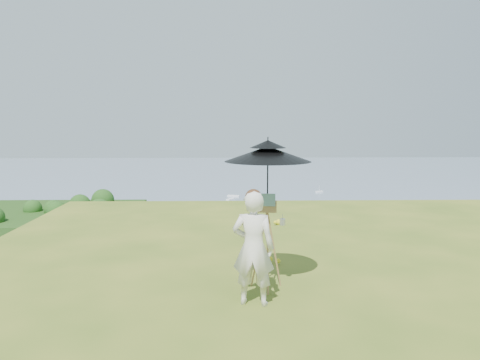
{
  "coord_description": "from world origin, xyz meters",
  "views": [
    {
      "loc": [
        -2.19,
        -7.14,
        2.43
      ],
      "look_at": [
        -1.95,
        1.84,
        1.29
      ],
      "focal_mm": 35.0,
      "sensor_mm": 36.0,
      "label": 1
    }
  ],
  "objects": [
    {
      "name": "slope_trees",
      "position": [
        0.0,
        35.0,
        -15.0
      ],
      "size": [
        110.0,
        50.0,
        6.0
      ],
      "primitive_type": null,
      "color": "#184715",
      "rests_on": "forest_slope"
    },
    {
      "name": "harbor_town",
      "position": [
        0.0,
        75.0,
        -29.5
      ],
      "size": [
        110.0,
        22.0,
        5.0
      ],
      "primitive_type": null,
      "color": "silver",
      "rests_on": "shoreline_tier"
    },
    {
      "name": "shoreline_tier",
      "position": [
        0.0,
        75.0,
        -36.0
      ],
      "size": [
        170.0,
        28.0,
        8.0
      ],
      "primitive_type": "cube",
      "color": "#6D6457",
      "rests_on": "bay_water"
    },
    {
      "name": "painter_cap",
      "position": [
        -1.85,
        -1.16,
        1.49
      ],
      "size": [
        0.27,
        0.3,
        0.1
      ],
      "primitive_type": null,
      "rotation": [
        0.0,
        0.0,
        -0.27
      ],
      "color": "pink",
      "rests_on": "painter"
    },
    {
      "name": "peninsula",
      "position": [
        -75.0,
        155.0,
        -29.0
      ],
      "size": [
        90.0,
        60.0,
        12.0
      ],
      "primitive_type": null,
      "color": "#193B10",
      "rests_on": "bay_water"
    },
    {
      "name": "sun_umbrella",
      "position": [
        -1.62,
        -0.56,
        1.68
      ],
      "size": [
        1.47,
        1.47,
        1.04
      ],
      "primitive_type": null,
      "rotation": [
        0.0,
        0.0,
        -0.22
      ],
      "color": "black",
      "rests_on": "field_easel"
    },
    {
      "name": "painter",
      "position": [
        -1.85,
        -1.16,
        0.77
      ],
      "size": [
        0.62,
        0.47,
        1.53
      ],
      "primitive_type": "imported",
      "rotation": [
        0.0,
        0.0,
        2.94
      ],
      "color": "white",
      "rests_on": "ground"
    },
    {
      "name": "bay_water",
      "position": [
        0.0,
        240.0,
        -34.0
      ],
      "size": [
        700.0,
        700.0,
        0.0
      ],
      "primitive_type": "plane",
      "color": "slate",
      "rests_on": "ground"
    },
    {
      "name": "wildflowers",
      "position": [
        0.0,
        0.25,
        0.06
      ],
      "size": [
        10.0,
        10.5,
        0.12
      ],
      "primitive_type": null,
      "color": "yellow",
      "rests_on": "ground"
    },
    {
      "name": "ground",
      "position": [
        0.0,
        0.0,
        0.0
      ],
      "size": [
        14.0,
        14.0,
        0.0
      ],
      "primitive_type": "plane",
      "color": "#4A641C",
      "rests_on": "ground"
    },
    {
      "name": "field_easel",
      "position": [
        -1.63,
        -0.59,
        0.71
      ],
      "size": [
        0.59,
        0.59,
        1.41
      ],
      "primitive_type": null,
      "rotation": [
        0.0,
        0.0,
        -0.11
      ],
      "color": "#97673F",
      "rests_on": "ground"
    },
    {
      "name": "moored_boats",
      "position": [
        -12.5,
        161.0,
        -33.65
      ],
      "size": [
        140.0,
        140.0,
        0.7
      ],
      "primitive_type": null,
      "color": "white",
      "rests_on": "bay_water"
    }
  ]
}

